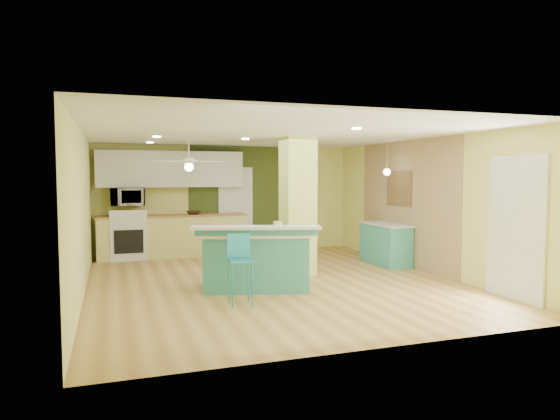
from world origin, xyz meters
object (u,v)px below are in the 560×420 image
object	(u,v)px
peninsula	(256,259)
fruit_bowl	(193,213)
canister	(278,226)
side_counter	(385,244)
bar_stool	(240,257)

from	to	relation	value
peninsula	fruit_bowl	xyz separation A→B (m)	(-0.44, 3.57, 0.50)
canister	side_counter	bearing A→B (deg)	22.67
bar_stool	side_counter	size ratio (longest dim) A/B	0.76
peninsula	canister	distance (m)	0.68
bar_stool	peninsula	bearing A→B (deg)	63.48
peninsula	canister	world-z (taller)	canister
side_counter	fruit_bowl	xyz separation A→B (m)	(-3.55, 2.26, 0.56)
fruit_bowl	side_counter	bearing A→B (deg)	-32.55
side_counter	canister	xyz separation A→B (m)	(-2.69, -1.12, 0.56)
side_counter	fruit_bowl	bearing A→B (deg)	147.45
bar_stool	fruit_bowl	size ratio (longest dim) A/B	3.05
side_counter	canister	world-z (taller)	canister
peninsula	fruit_bowl	size ratio (longest dim) A/B	6.32
bar_stool	fruit_bowl	bearing A→B (deg)	93.26
bar_stool	side_counter	distance (m)	4.18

